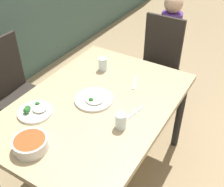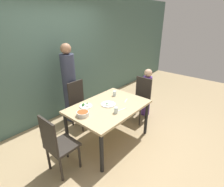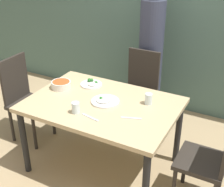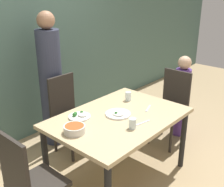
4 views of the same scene
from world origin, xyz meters
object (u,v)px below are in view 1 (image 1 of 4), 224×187
(person_child, at_px, (167,51))
(glass_water_tall, at_px, (103,64))
(chair_child_spot, at_px, (157,65))
(plate_rice_adult, at_px, (35,111))
(chair_adult_spot, at_px, (17,91))
(bowl_curry, at_px, (30,144))

(person_child, relative_size, glass_water_tall, 10.93)
(glass_water_tall, bearing_deg, chair_child_spot, -17.22)
(person_child, xyz_separation_m, plate_rice_adult, (-1.59, 0.29, 0.21))
(chair_adult_spot, relative_size, glass_water_tall, 9.38)
(chair_adult_spot, xyz_separation_m, chair_child_spot, (1.02, -0.85, 0.00))
(person_child, distance_m, bowl_curry, 1.84)
(bowl_curry, bearing_deg, plate_rice_adult, 39.34)
(chair_adult_spot, xyz_separation_m, plate_rice_adult, (-0.30, -0.55, 0.24))
(person_child, bearing_deg, glass_water_tall, 167.60)
(chair_child_spot, xyz_separation_m, plate_rice_adult, (-1.32, 0.29, 0.24))
(chair_child_spot, xyz_separation_m, glass_water_tall, (-0.65, 0.20, 0.28))
(chair_child_spot, bearing_deg, plate_rice_adult, -102.48)
(chair_adult_spot, height_order, bowl_curry, chair_adult_spot)
(plate_rice_adult, distance_m, glass_water_tall, 0.68)
(glass_water_tall, bearing_deg, person_child, -12.40)
(bowl_curry, xyz_separation_m, glass_water_tall, (0.91, 0.11, 0.01))
(chair_child_spot, height_order, bowl_curry, chair_child_spot)
(glass_water_tall, bearing_deg, chair_adult_spot, 119.55)
(chair_child_spot, relative_size, glass_water_tall, 9.38)
(bowl_curry, height_order, plate_rice_adult, bowl_curry)
(plate_rice_adult, relative_size, glass_water_tall, 2.17)
(person_child, height_order, plate_rice_adult, person_child)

